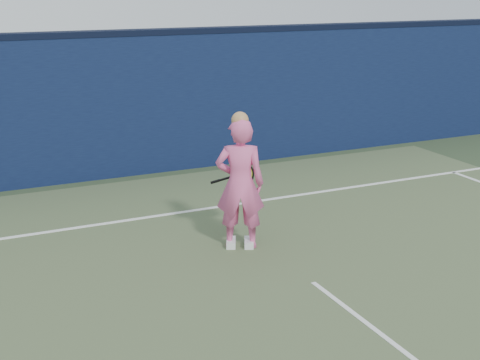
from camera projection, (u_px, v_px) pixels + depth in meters
name	position (u px, v px, depth m)	size (l,w,h in m)	color
ground	(362.00, 321.00, 6.98)	(80.00, 80.00, 0.00)	#35472B
backstop_wall	(162.00, 104.00, 12.28)	(24.00, 0.40, 2.50)	#0C1536
wall_cap	(159.00, 32.00, 11.91)	(24.00, 0.42, 0.10)	black
player	(240.00, 183.00, 8.70)	(0.76, 0.65, 1.83)	#EE5C9C
racket	(241.00, 175.00, 9.13)	(0.58, 0.26, 0.33)	black
court_lines	(381.00, 334.00, 6.69)	(11.00, 12.04, 0.01)	white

